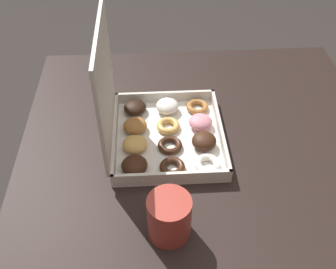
# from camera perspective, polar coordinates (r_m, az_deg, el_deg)

# --- Properties ---
(dining_table) EXTENTS (0.94, 0.94, 0.74)m
(dining_table) POSITION_cam_1_polar(r_m,az_deg,el_deg) (1.08, 4.90, -6.52)
(dining_table) COLOR black
(dining_table) RESTS_ON ground_plane
(donut_box) EXTENTS (0.31, 0.29, 0.33)m
(donut_box) POSITION_cam_1_polar(r_m,az_deg,el_deg) (0.98, -2.26, 1.75)
(donut_box) COLOR silver
(donut_box) RESTS_ON dining_table
(coffee_mug) EXTENTS (0.09, 0.09, 0.10)m
(coffee_mug) POSITION_cam_1_polar(r_m,az_deg,el_deg) (0.81, 0.17, -11.83)
(coffee_mug) COLOR #A3382D
(coffee_mug) RESTS_ON dining_table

